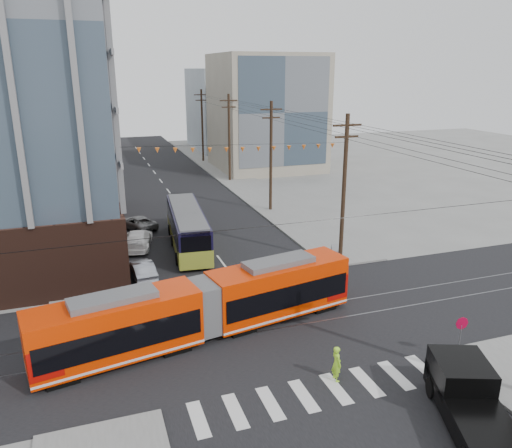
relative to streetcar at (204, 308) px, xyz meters
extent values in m
plane|color=slate|center=(3.76, -3.57, -1.71)|extent=(160.00, 160.00, 0.00)
cube|color=#8C99A5|center=(-13.24, 48.43, 7.29)|extent=(18.00, 16.00, 18.00)
cube|color=gray|center=(19.76, 44.43, 6.29)|extent=(14.00, 14.00, 16.00)
cube|color=gray|center=(-10.24, 68.43, 8.29)|extent=(16.00, 18.00, 20.00)
cube|color=#8C99A5|center=(21.76, 64.43, 5.29)|extent=(16.00, 16.00, 14.00)
cylinder|color=black|center=(12.26, 52.43, 3.79)|extent=(0.30, 0.30, 11.00)
imported|color=#8D919D|center=(-2.28, 8.99, -1.05)|extent=(1.74, 4.14, 1.33)
imported|color=silver|center=(-1.86, 15.50, -0.97)|extent=(3.12, 5.43, 1.48)
imported|color=slate|center=(-1.32, 20.62, -1.11)|extent=(3.61, 4.81, 1.21)
imported|color=#A2E92B|center=(4.87, -5.95, -0.83)|extent=(0.43, 0.65, 1.76)
cube|color=gray|center=(12.06, 7.80, -1.36)|extent=(2.21, 3.56, 0.71)
camera|label=1|loc=(-5.23, -23.78, 12.25)|focal=35.00mm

